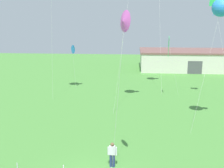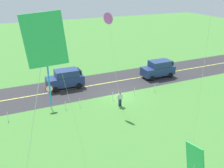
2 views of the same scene
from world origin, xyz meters
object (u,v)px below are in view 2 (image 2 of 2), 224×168
car_parked_west_near (158,69)px  kite_red_low (109,19)px  person_adult_near (120,98)px  kite_orange_near (48,27)px  car_suv_foreground (65,79)px  kite_blue_mid (44,50)px  stop_sign (50,92)px  kite_pink_drift (195,165)px

car_parked_west_near → kite_red_low: kite_red_low is taller
person_adult_near → kite_orange_near: 13.86m
car_suv_foreground → kite_blue_mid: (5.61, 22.13, 9.47)m
stop_sign → kite_pink_drift: size_ratio=0.36×
kite_red_low → kite_blue_mid: bearing=61.8°
kite_blue_mid → kite_pink_drift: (-4.41, 0.69, -4.28)m
car_parked_west_near → stop_sign: size_ratio=1.72×
kite_red_low → kite_orange_near: size_ratio=0.89×
car_suv_foreground → stop_sign: stop_sign is taller
kite_orange_near → kite_blue_mid: bearing=78.8°
car_parked_west_near → stop_sign: stop_sign is taller
person_adult_near → kite_red_low: bearing=84.2°
person_adult_near → kite_blue_mid: 20.29m
kite_red_low → kite_pink_drift: bearing=75.7°
car_suv_foreground → kite_red_low: bearing=118.4°
car_parked_west_near → car_suv_foreground: bearing=-7.2°
stop_sign → kite_orange_near: bearing=82.4°
kite_blue_mid → kite_pink_drift: kite_blue_mid is taller
person_adult_near → kite_orange_near: bearing=-172.6°
kite_red_low → kite_pink_drift: size_ratio=1.30×
car_parked_west_near → kite_pink_drift: kite_pink_drift is taller
stop_sign → kite_orange_near: (1.27, 9.56, 7.97)m
person_adult_near → kite_pink_drift: 17.42m
car_suv_foreground → stop_sign: size_ratio=1.72×
car_parked_west_near → kite_blue_mid: bearing=49.1°
kite_blue_mid → kite_orange_near: kite_blue_mid is taller
car_parked_west_near → kite_orange_near: size_ratio=0.42×
kite_pink_drift → kite_orange_near: 9.71m
car_suv_foreground → kite_red_low: 10.06m
kite_blue_mid → car_suv_foreground: bearing=-104.2°
kite_red_low → car_suv_foreground: bearing=-61.6°
car_parked_west_near → kite_blue_mid: size_ratio=0.38×
person_adult_near → kite_red_low: size_ratio=0.17×
kite_blue_mid → kite_red_low: bearing=-118.2°
car_suv_foreground → kite_blue_mid: kite_blue_mid is taller
kite_blue_mid → person_adult_near: bearing=-122.1°
stop_sign → person_adult_near: stop_sign is taller
stop_sign → kite_red_low: (-5.91, 1.18, 6.94)m
car_suv_foreground → car_parked_west_near: 12.31m
car_suv_foreground → person_adult_near: (-3.83, 7.05, -0.29)m
stop_sign → kite_red_low: bearing=168.7°
car_parked_west_near → kite_pink_drift: 25.67m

